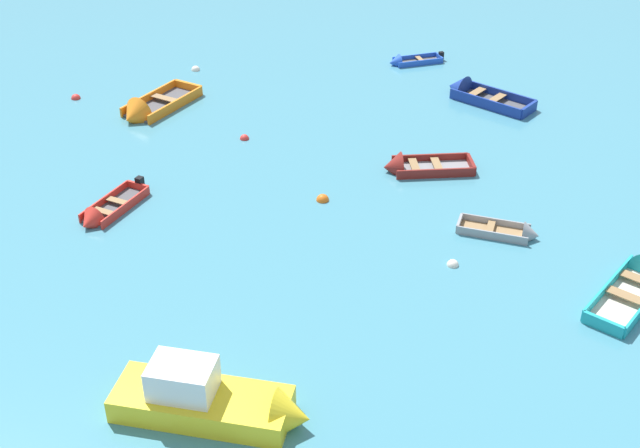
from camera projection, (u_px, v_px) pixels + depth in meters
The scene contains 12 objects.
rowboat_grey_outer_left at pixel (515, 233), 28.68m from camera, with size 2.91×1.71×0.86m.
rowboat_maroon_foreground_center at pixel (409, 167), 32.61m from camera, with size 3.61×1.57×1.20m.
rowboat_deep_blue_distant_center at pixel (472, 93), 38.55m from camera, with size 4.07×3.72×1.30m.
rowboat_orange_far_right at pixel (145, 111), 36.91m from camera, with size 3.54×4.54×1.49m.
motor_launch_yellow_near_left at pixel (216, 401), 21.32m from camera, with size 5.33×2.54×1.89m.
rowboat_red_back_row_right at pixel (102, 214), 29.69m from camera, with size 2.27×3.31×0.93m.
rowboat_blue_midfield_right at pixel (406, 62), 42.12m from camera, with size 2.94×1.59×0.80m.
mooring_buoy_outer_edge at pixel (76, 99), 38.59m from camera, with size 0.43×0.43×0.43m, color red.
mooring_buoy_trailing at pixel (196, 70), 41.52m from camera, with size 0.43×0.43×0.43m, color silver.
mooring_buoy_midfield at pixel (245, 139), 35.08m from camera, with size 0.39×0.39×0.39m, color red.
mooring_buoy_central at pixel (323, 200), 30.81m from camera, with size 0.47×0.47×0.47m, color orange.
mooring_buoy_between_boats_left at pixel (453, 265), 27.30m from camera, with size 0.39×0.39×0.39m, color silver.
Camera 1 is at (0.01, -0.77, 15.74)m, focal length 46.97 mm.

